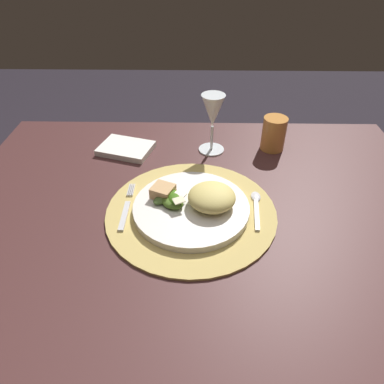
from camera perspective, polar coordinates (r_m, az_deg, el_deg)
ground_plane at (r=1.39m, az=0.56°, el=-25.11°), size 6.00×6.00×0.00m
dining_table at (r=0.93m, az=0.76°, el=-9.92°), size 1.16×0.82×0.71m
placemat at (r=0.79m, az=-0.07°, el=-3.21°), size 0.38×0.38×0.01m
dinner_plate at (r=0.78m, az=-0.07°, el=-2.58°), size 0.26×0.26×0.02m
pasta_serving at (r=0.77m, az=3.32°, el=-0.82°), size 0.14×0.14×0.04m
salad_greens at (r=0.78m, az=-3.27°, el=-1.30°), size 0.08×0.08×0.03m
bread_piece at (r=0.80m, az=-4.70°, el=0.03°), size 0.06×0.06×0.03m
fork at (r=0.80m, az=-10.57°, el=-2.60°), size 0.01×0.16×0.00m
spoon at (r=0.82m, az=10.48°, el=-1.95°), size 0.03×0.13×0.01m
napkin at (r=1.02m, az=-10.65°, el=7.00°), size 0.17×0.14×0.02m
wine_glass at (r=0.96m, az=3.46°, el=12.64°), size 0.07×0.07×0.17m
amber_tumbler at (r=1.02m, az=13.23°, el=9.24°), size 0.07×0.07×0.10m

